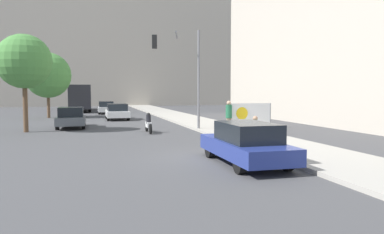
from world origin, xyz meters
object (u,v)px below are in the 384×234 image
(car_on_road_midblock, at_px, (117,112))
(car_on_road_nearest, at_px, (71,117))
(city_bus_on_road, at_px, (81,96))
(jogger_on_sidewalk, at_px, (229,117))
(protest_banner, at_px, (250,117))
(car_on_road_distant, at_px, (106,107))
(pedestrian_behind, at_px, (238,116))
(motorcycle_on_road, at_px, (148,124))
(street_tree_midblock, at_px, (48,75))
(parked_car_curbside, at_px, (246,143))
(street_tree_near_curb, at_px, (24,62))
(traffic_light_pole, at_px, (183,63))
(seated_protester, at_px, (255,129))

(car_on_road_midblock, bearing_deg, car_on_road_nearest, -117.80)
(city_bus_on_road, bearing_deg, jogger_on_sidewalk, -74.88)
(protest_banner, bearing_deg, car_on_road_distant, 106.25)
(pedestrian_behind, relative_size, motorcycle_on_road, 0.76)
(motorcycle_on_road, bearing_deg, street_tree_midblock, 115.11)
(jogger_on_sidewalk, distance_m, protest_banner, 1.36)
(jogger_on_sidewalk, xyz_separation_m, car_on_road_distant, (-5.51, 23.71, -0.39))
(parked_car_curbside, distance_m, city_bus_on_road, 38.74)
(street_tree_midblock, bearing_deg, car_on_road_midblock, -32.93)
(car_on_road_midblock, height_order, city_bus_on_road, city_bus_on_road)
(protest_banner, bearing_deg, motorcycle_on_road, 149.69)
(pedestrian_behind, distance_m, city_bus_on_road, 30.59)
(jogger_on_sidewalk, distance_m, pedestrian_behind, 2.37)
(car_on_road_distant, bearing_deg, jogger_on_sidewalk, -76.91)
(jogger_on_sidewalk, distance_m, street_tree_midblock, 21.62)
(jogger_on_sidewalk, height_order, street_tree_near_curb, street_tree_near_curb)
(pedestrian_behind, xyz_separation_m, traffic_light_pole, (-2.96, 1.94, 3.28))
(car_on_road_distant, bearing_deg, traffic_light_pole, -78.85)
(street_tree_midblock, bearing_deg, pedestrian_behind, -53.10)
(parked_car_curbside, bearing_deg, motorcycle_on_road, 99.33)
(motorcycle_on_road, bearing_deg, city_bus_on_road, 99.15)
(car_on_road_midblock, bearing_deg, car_on_road_distant, 93.53)
(car_on_road_midblock, bearing_deg, protest_banner, -66.26)
(protest_banner, height_order, city_bus_on_road, city_bus_on_road)
(protest_banner, relative_size, car_on_road_nearest, 0.57)
(pedestrian_behind, bearing_deg, car_on_road_nearest, 68.48)
(seated_protester, bearing_deg, city_bus_on_road, 119.20)
(seated_protester, bearing_deg, street_tree_midblock, 132.04)
(jogger_on_sidewalk, bearing_deg, pedestrian_behind, -148.88)
(car_on_road_midblock, relative_size, street_tree_midblock, 0.74)
(parked_car_curbside, distance_m, car_on_road_distant, 31.17)
(car_on_road_nearest, bearing_deg, seated_protester, -53.70)
(city_bus_on_road, relative_size, street_tree_midblock, 2.03)
(car_on_road_midblock, xyz_separation_m, street_tree_midblock, (-6.05, 3.92, 3.28))
(motorcycle_on_road, bearing_deg, car_on_road_distant, 94.52)
(city_bus_on_road, bearing_deg, car_on_road_nearest, -90.36)
(city_bus_on_road, xyz_separation_m, street_tree_midblock, (-2.64, -12.54, 2.12))
(pedestrian_behind, distance_m, protest_banner, 1.77)
(traffic_light_pole, relative_size, car_on_road_midblock, 1.36)
(car_on_road_midblock, bearing_deg, seated_protester, -75.16)
(jogger_on_sidewalk, height_order, pedestrian_behind, jogger_on_sidewalk)
(traffic_light_pole, height_order, city_bus_on_road, traffic_light_pole)
(parked_car_curbside, relative_size, car_on_road_distant, 1.05)
(traffic_light_pole, bearing_deg, city_bus_on_road, 104.01)
(motorcycle_on_road, height_order, street_tree_midblock, street_tree_midblock)
(seated_protester, distance_m, car_on_road_distant, 27.90)
(car_on_road_nearest, xyz_separation_m, street_tree_near_curb, (-2.53, -2.18, 3.56))
(car_on_road_midblock, xyz_separation_m, motorcycle_on_road, (1.05, -11.24, -0.18))
(traffic_light_pole, xyz_separation_m, car_on_road_nearest, (-6.90, 3.84, -3.55))
(jogger_on_sidewalk, relative_size, city_bus_on_road, 0.15)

